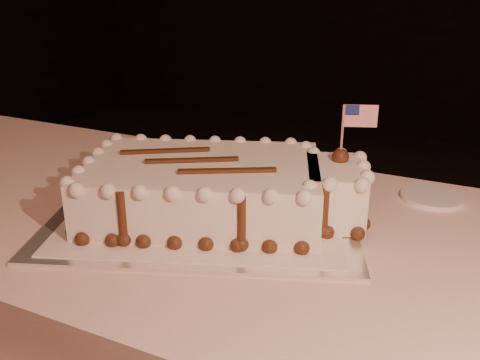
% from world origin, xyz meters
% --- Properties ---
extents(cake_board, '(0.72, 0.63, 0.01)m').
position_xyz_m(cake_board, '(-0.12, 0.59, 0.75)').
color(cake_board, white).
rests_on(cake_board, banquet_table).
extents(doily, '(0.64, 0.57, 0.00)m').
position_xyz_m(doily, '(-0.12, 0.59, 0.76)').
color(doily, white).
rests_on(doily, cake_board).
extents(sheet_cake, '(0.59, 0.45, 0.22)m').
position_xyz_m(sheet_cake, '(-0.09, 0.60, 0.81)').
color(sheet_cake, white).
rests_on(sheet_cake, doily).
extents(side_plate, '(0.13, 0.13, 0.01)m').
position_xyz_m(side_plate, '(0.28, 0.89, 0.76)').
color(side_plate, white).
rests_on(side_plate, banquet_table).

